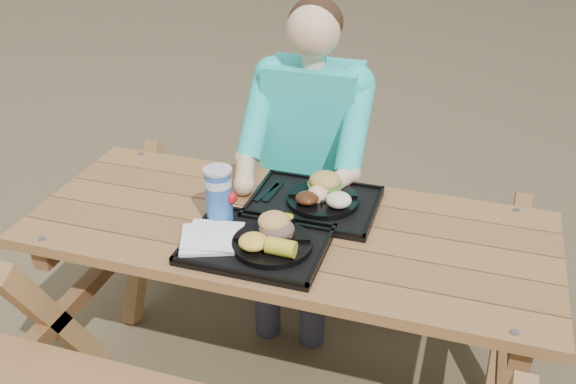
% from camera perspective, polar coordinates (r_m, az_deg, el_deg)
% --- Properties ---
extents(ground, '(60.00, 60.00, 0.00)m').
position_cam_1_polar(ground, '(2.69, 0.00, -16.56)').
color(ground, '#999999').
rests_on(ground, ground).
extents(picnic_table, '(1.80, 1.49, 0.75)m').
position_cam_1_polar(picnic_table, '(2.43, 0.00, -10.42)').
color(picnic_table, '#999999').
rests_on(picnic_table, ground).
extents(tray_near, '(0.45, 0.35, 0.02)m').
position_cam_1_polar(tray_near, '(2.09, -2.80, -4.74)').
color(tray_near, black).
rests_on(tray_near, picnic_table).
extents(tray_far, '(0.45, 0.35, 0.02)m').
position_cam_1_polar(tray_far, '(2.31, 2.31, -1.12)').
color(tray_far, black).
rests_on(tray_far, picnic_table).
extents(plate_near, '(0.26, 0.26, 0.02)m').
position_cam_1_polar(plate_near, '(2.06, -1.42, -4.62)').
color(plate_near, black).
rests_on(plate_near, tray_near).
extents(plate_far, '(0.26, 0.26, 0.02)m').
position_cam_1_polar(plate_far, '(2.30, 3.11, -0.68)').
color(plate_far, black).
rests_on(plate_far, tray_far).
extents(napkin_stack, '(0.24, 0.24, 0.02)m').
position_cam_1_polar(napkin_stack, '(2.10, -7.03, -4.06)').
color(napkin_stack, white).
rests_on(napkin_stack, tray_near).
extents(soda_cup, '(0.09, 0.09, 0.18)m').
position_cam_1_polar(soda_cup, '(2.17, -6.17, -0.33)').
color(soda_cup, '#154BA4').
rests_on(soda_cup, tray_near).
extents(condiment_bbq, '(0.05, 0.05, 0.03)m').
position_cam_1_polar(condiment_bbq, '(2.18, -1.68, -2.37)').
color(condiment_bbq, black).
rests_on(condiment_bbq, tray_near).
extents(condiment_mustard, '(0.06, 0.06, 0.03)m').
position_cam_1_polar(condiment_mustard, '(2.16, -0.10, -2.57)').
color(condiment_mustard, gold).
rests_on(condiment_mustard, tray_near).
extents(sandwich, '(0.11, 0.11, 0.11)m').
position_cam_1_polar(sandwich, '(2.05, -1.03, -2.49)').
color(sandwich, '#E79E51').
rests_on(sandwich, plate_near).
extents(mac_cheese, '(0.09, 0.09, 0.05)m').
position_cam_1_polar(mac_cheese, '(2.01, -3.10, -4.43)').
color(mac_cheese, yellow).
rests_on(mac_cheese, plate_near).
extents(corn_cob, '(0.09, 0.09, 0.05)m').
position_cam_1_polar(corn_cob, '(1.98, -0.63, -4.94)').
color(corn_cob, yellow).
rests_on(corn_cob, plate_near).
extents(cutlery_far, '(0.04, 0.15, 0.01)m').
position_cam_1_polar(cutlery_far, '(2.36, -1.35, 0.01)').
color(cutlery_far, black).
rests_on(cutlery_far, tray_far).
extents(burger, '(0.12, 0.12, 0.11)m').
position_cam_1_polar(burger, '(2.32, 3.32, 1.33)').
color(burger, gold).
rests_on(burger, plate_far).
extents(baked_beans, '(0.08, 0.08, 0.04)m').
position_cam_1_polar(baked_beans, '(2.25, 1.71, -0.55)').
color(baked_beans, '#47210E').
rests_on(baked_beans, plate_far).
extents(potato_salad, '(0.09, 0.09, 0.05)m').
position_cam_1_polar(potato_salad, '(2.23, 4.52, -0.71)').
color(potato_salad, white).
rests_on(potato_salad, plate_far).
extents(diner, '(0.48, 0.84, 1.28)m').
position_cam_1_polar(diner, '(2.75, 2.05, 1.41)').
color(diner, '#1AA9BC').
rests_on(diner, ground).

